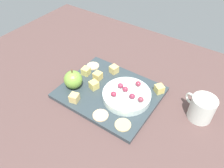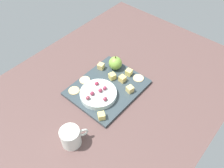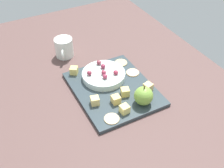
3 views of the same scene
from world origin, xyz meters
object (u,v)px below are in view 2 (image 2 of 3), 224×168
object	(u,v)px
cheese_cube_4	(101,66)
grape_2	(97,83)
apple_whole	(115,63)
grape_0	(92,93)
serving_dish	(98,94)
cheese_cube_2	(130,89)
cheese_cube_5	(122,79)
cheese_cube_0	(129,72)
grape_5	(100,90)
cracker_0	(74,91)
platter	(107,88)
cup	(71,137)
cracker_2	(138,78)
cheese_cube_3	(101,116)
cracker_1	(85,80)
grape_3	(105,88)
grape_4	(105,99)
grape_1	(88,98)
cheese_cube_1	(112,76)

from	to	relation	value
cheese_cube_4	grape_2	distance (cm)	13.19
apple_whole	grape_0	size ratio (longest dim) A/B	3.30
serving_dish	cheese_cube_2	xyz separation A→B (cm)	(11.23, -8.94, 0.19)
cheese_cube_5	apple_whole	bearing A→B (deg)	61.03
cheese_cube_0	grape_5	world-z (taller)	grape_5
cracker_0	grape_0	size ratio (longest dim) A/B	2.52
platter	cheese_cube_4	world-z (taller)	cheese_cube_4
platter	grape_0	size ratio (longest dim) A/B	16.72
cheese_cube_5	cup	size ratio (longest dim) A/B	0.27
cheese_cube_0	cheese_cube_2	world-z (taller)	same
cheese_cube_4	cheese_cube_5	bearing A→B (deg)	-88.56
cheese_cube_0	grape_0	xyz separation A→B (cm)	(-21.97, 3.07, 1.90)
serving_dish	cheese_cube_4	xyz separation A→B (cm)	(13.68, 10.95, 0.19)
grape_2	serving_dish	bearing A→B (deg)	-128.95
grape_2	cup	distance (cm)	27.86
platter	cracker_2	world-z (taller)	cracker_2
cheese_cube_3	cheese_cube_4	xyz separation A→B (cm)	(21.42, 19.89, 0.00)
platter	serving_dish	size ratio (longest dim) A/B	2.03
cracker_0	cracker_1	xyz separation A→B (cm)	(7.76, 0.87, 0.00)
cheese_cube_5	grape_3	distance (cm)	11.03
cheese_cube_4	cracker_1	size ratio (longest dim) A/B	0.56
cracker_0	cracker_2	world-z (taller)	same
cheese_cube_3	grape_2	xyz separation A→B (cm)	(10.63, 12.52, 1.82)
grape_5	cheese_cube_5	bearing A→B (deg)	-8.31
cheese_cube_3	cracker_0	size ratio (longest dim) A/B	0.56
serving_dish	cheese_cube_2	bearing A→B (deg)	-38.54
grape_2	grape_5	bearing A→B (deg)	-116.17
cheese_cube_5	cracker_1	xyz separation A→B (cm)	(-11.36, 13.58, -1.20)
cracker_2	grape_4	world-z (taller)	grape_4
grape_2	grape_1	bearing A→B (deg)	-161.45
cheese_cube_3	cheese_cube_4	bearing A→B (deg)	42.88
cracker_1	grape_2	xyz separation A→B (cm)	(0.24, -7.65, 3.01)
cheese_cube_0	serving_dish	bearing A→B (deg)	174.07
cheese_cube_2	grape_4	bearing A→B (deg)	163.54
apple_whole	grape_3	world-z (taller)	apple_whole
grape_5	cheese_cube_1	bearing A→B (deg)	13.81
cheese_cube_4	grape_5	distance (cm)	17.21
cheese_cube_2	grape_2	distance (cm)	15.15
apple_whole	cheese_cube_3	bearing A→B (deg)	-150.73
cheese_cube_2	cracker_2	distance (cm)	9.22
platter	cheese_cube_4	size ratio (longest dim) A/B	11.86
cheese_cube_2	grape_4	world-z (taller)	grape_4
cheese_cube_1	cup	world-z (taller)	cup
serving_dish	grape_0	distance (cm)	3.52
cup	serving_dish	bearing A→B (deg)	17.69
cheese_cube_5	cup	distance (cm)	37.12
cheese_cube_2	grape_1	bearing A→B (deg)	150.14
grape_4	grape_5	size ratio (longest dim) A/B	1.00
cracker_2	cheese_cube_1	bearing A→B (deg)	130.23
apple_whole	cheese_cube_4	world-z (taller)	apple_whole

